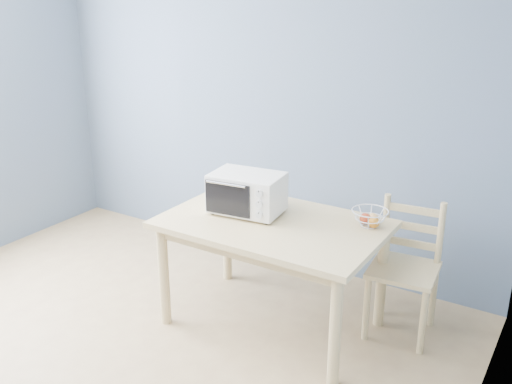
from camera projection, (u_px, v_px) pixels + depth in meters
The scene contains 5 objects.
room at pixel (16, 179), 2.71m from camera, with size 4.01×4.51×2.61m.
dining_table at pixel (273, 236), 3.67m from camera, with size 1.40×0.90×0.75m.
toaster_oven at pixel (244, 192), 3.74m from camera, with size 0.49×0.39×0.27m.
fruit_basket at pixel (370, 218), 3.55m from camera, with size 0.29×0.29×0.11m.
dining_chair at pixel (405, 270), 3.68m from camera, with size 0.45×0.45×0.89m.
Camera 1 is at (2.33, -1.58, 2.16)m, focal length 40.00 mm.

